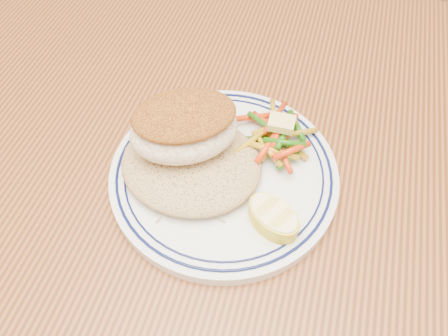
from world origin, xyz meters
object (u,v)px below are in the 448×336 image
(plate, at_px, (224,174))
(lemon_wedge, at_px, (273,217))
(dining_table, at_px, (234,239))
(rice_pilaf, at_px, (191,162))
(fish_fillet, at_px, (184,127))
(vegetable_pile, at_px, (276,135))

(plate, bearing_deg, lemon_wedge, -37.50)
(dining_table, relative_size, rice_pilaf, 9.71)
(rice_pilaf, height_order, fish_fillet, fish_fillet)
(plate, height_order, fish_fillet, fish_fillet)
(fish_fillet, distance_m, lemon_wedge, 0.13)
(dining_table, xyz_separation_m, fish_fillet, (-0.06, 0.03, 0.16))
(plate, relative_size, rice_pilaf, 1.64)
(dining_table, distance_m, vegetable_pile, 0.15)
(plate, xyz_separation_m, fish_fillet, (-0.04, 0.01, 0.06))
(dining_table, bearing_deg, lemon_wedge, -30.85)
(dining_table, distance_m, fish_fillet, 0.18)
(fish_fillet, bearing_deg, vegetable_pile, 28.26)
(fish_fillet, bearing_deg, plate, -8.13)
(dining_table, relative_size, lemon_wedge, 20.27)
(lemon_wedge, bearing_deg, dining_table, 149.15)
(dining_table, distance_m, lemon_wedge, 0.14)
(vegetable_pile, bearing_deg, fish_fillet, -151.74)
(dining_table, bearing_deg, fish_fillet, 155.60)
(dining_table, height_order, rice_pilaf, rice_pilaf)
(plate, bearing_deg, fish_fillet, 171.87)
(dining_table, height_order, plate, plate)
(vegetable_pile, bearing_deg, dining_table, -108.34)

